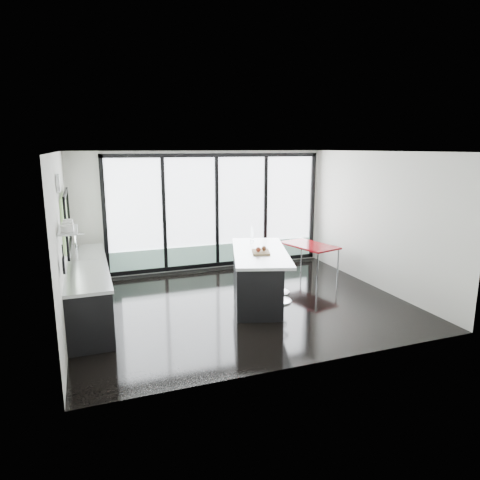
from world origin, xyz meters
name	(u,v)px	position (x,y,z in m)	size (l,w,h in m)	color
floor	(240,303)	(0.00, 0.00, 0.00)	(6.00, 5.00, 0.00)	black
ceiling	(241,152)	(0.00, 0.00, 2.80)	(6.00, 5.00, 0.00)	white
wall_back	(215,216)	(0.27, 2.47, 1.27)	(6.00, 0.09, 2.80)	beige
wall_front	(308,265)	(0.00, -2.50, 1.40)	(6.00, 0.00, 2.80)	beige
wall_left	(64,229)	(-2.97, 0.27, 1.56)	(0.26, 5.00, 2.80)	beige
wall_right	(378,221)	(3.00, 0.00, 1.40)	(0.00, 5.00, 2.80)	beige
counter_cabinets	(88,289)	(-2.67, 0.40, 0.46)	(0.69, 3.24, 1.36)	black
island	(256,275)	(0.35, 0.11, 0.49)	(1.66, 2.55, 1.25)	black
bar_stool_near	(280,284)	(0.73, -0.18, 0.36)	(0.45, 0.45, 0.71)	silver
bar_stool_far	(279,276)	(0.92, 0.28, 0.35)	(0.44, 0.44, 0.69)	silver
red_table	(309,259)	(2.15, 1.27, 0.35)	(0.74, 1.30, 0.69)	maroon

